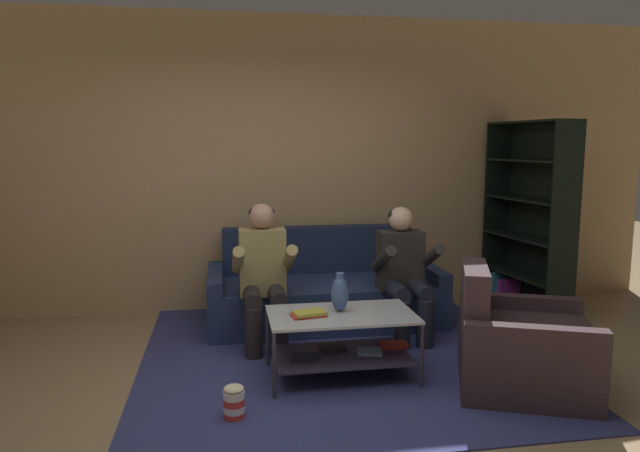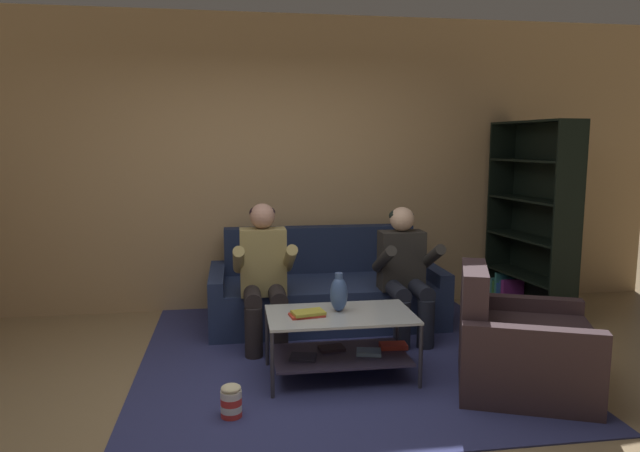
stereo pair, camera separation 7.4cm
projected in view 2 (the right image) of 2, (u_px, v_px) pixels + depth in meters
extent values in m
plane|color=#967C58|center=(285.00, 417.00, 3.49)|extent=(16.80, 16.80, 0.00)
cube|color=tan|center=(262.00, 165.00, 5.68)|extent=(8.40, 0.12, 2.90)
cube|color=navy|center=(326.00, 302.00, 5.30)|extent=(1.86, 0.96, 0.40)
cube|color=#1D2746|center=(320.00, 249.00, 5.62)|extent=(1.86, 0.18, 0.45)
cube|color=navy|center=(217.00, 300.00, 5.14)|extent=(0.13, 0.96, 0.52)
cube|color=navy|center=(428.00, 291.00, 5.44)|extent=(0.13, 0.96, 0.52)
cylinder|color=black|center=(254.00, 333.00, 4.43)|extent=(0.14, 0.14, 0.40)
cylinder|color=black|center=(279.00, 332.00, 4.46)|extent=(0.14, 0.14, 0.40)
cylinder|color=black|center=(252.00, 296.00, 4.57)|extent=(0.14, 0.42, 0.14)
cylinder|color=black|center=(277.00, 295.00, 4.60)|extent=(0.14, 0.42, 0.14)
cube|color=#998752|center=(263.00, 262.00, 4.75)|extent=(0.38, 0.22, 0.56)
cylinder|color=#998752|center=(239.00, 260.00, 4.54)|extent=(0.09, 0.49, 0.31)
cylinder|color=#998752|center=(289.00, 259.00, 4.60)|extent=(0.09, 0.49, 0.31)
sphere|color=tan|center=(262.00, 216.00, 4.69)|extent=(0.21, 0.21, 0.21)
ellipsoid|color=black|center=(262.00, 213.00, 4.71)|extent=(0.21, 0.21, 0.13)
cylinder|color=#1F232F|center=(402.00, 326.00, 4.60)|extent=(0.14, 0.14, 0.40)
cylinder|color=#1F232F|center=(426.00, 324.00, 4.63)|extent=(0.14, 0.14, 0.40)
cylinder|color=#1F232F|center=(396.00, 291.00, 4.74)|extent=(0.14, 0.42, 0.14)
cylinder|color=#1F232F|center=(419.00, 290.00, 4.77)|extent=(0.14, 0.42, 0.14)
cube|color=#2D2B29|center=(401.00, 260.00, 4.93)|extent=(0.38, 0.22, 0.51)
cylinder|color=#2D2B29|center=(384.00, 259.00, 4.72)|extent=(0.09, 0.49, 0.31)
cylinder|color=#2D2B29|center=(431.00, 258.00, 4.78)|extent=(0.09, 0.49, 0.31)
sphere|color=beige|center=(402.00, 219.00, 4.88)|extent=(0.21, 0.21, 0.21)
ellipsoid|color=black|center=(401.00, 216.00, 4.90)|extent=(0.21, 0.21, 0.13)
cube|color=#B4BBBE|center=(340.00, 315.00, 4.02)|extent=(1.03, 0.59, 0.02)
cube|color=#383046|center=(340.00, 355.00, 4.06)|extent=(0.95, 0.55, 0.02)
cylinder|color=#33313A|center=(272.00, 365.00, 3.70)|extent=(0.03, 0.03, 0.47)
cylinder|color=#33313A|center=(421.00, 356.00, 3.85)|extent=(0.03, 0.03, 0.47)
cylinder|color=#33313A|center=(267.00, 336.00, 4.25)|extent=(0.03, 0.03, 0.47)
cylinder|color=#33313A|center=(397.00, 329.00, 4.40)|extent=(0.03, 0.03, 0.47)
cube|color=#272535|center=(303.00, 357.00, 3.97)|extent=(0.21, 0.18, 0.02)
cube|color=#281D25|center=(332.00, 348.00, 4.14)|extent=(0.20, 0.15, 0.02)
cube|color=#789ABA|center=(369.00, 352.00, 4.06)|extent=(0.20, 0.17, 0.03)
cube|color=red|center=(393.00, 346.00, 4.18)|extent=(0.20, 0.13, 0.03)
cube|color=navy|center=(334.00, 350.00, 4.61)|extent=(3.00, 3.25, 0.01)
cube|color=slate|center=(334.00, 350.00, 4.61)|extent=(1.65, 1.79, 0.00)
ellipsoid|color=#3C5790|center=(339.00, 294.00, 4.06)|extent=(0.13, 0.13, 0.25)
cylinder|color=#3C5790|center=(339.00, 277.00, 4.04)|extent=(0.06, 0.06, 0.06)
cube|color=red|center=(307.00, 315.00, 3.96)|extent=(0.25, 0.17, 0.02)
cube|color=gold|center=(308.00, 313.00, 3.95)|extent=(0.24, 0.18, 0.02)
cube|color=black|center=(500.00, 213.00, 6.00)|extent=(0.31, 0.06, 1.87)
cube|color=black|center=(568.00, 226.00, 5.01)|extent=(0.31, 0.06, 1.87)
cube|color=black|center=(544.00, 218.00, 5.54)|extent=(0.15, 1.05, 1.87)
cube|color=black|center=(526.00, 312.00, 5.64)|extent=(0.43, 1.05, 0.02)
cube|color=black|center=(528.00, 276.00, 5.59)|extent=(0.43, 1.05, 0.02)
cube|color=black|center=(530.00, 238.00, 5.53)|extent=(0.43, 1.05, 0.02)
cube|color=black|center=(532.00, 200.00, 5.48)|extent=(0.43, 1.05, 0.02)
cube|color=black|center=(534.00, 161.00, 5.43)|extent=(0.43, 1.05, 0.02)
cube|color=black|center=(536.00, 122.00, 5.37)|extent=(0.43, 1.05, 0.02)
cube|color=silver|center=(497.00, 288.00, 6.08)|extent=(0.23, 0.06, 0.23)
cube|color=teal|center=(499.00, 288.00, 6.03)|extent=(0.22, 0.07, 0.24)
cube|color=#3C8743|center=(502.00, 290.00, 5.99)|extent=(0.23, 0.06, 0.22)
cube|color=teal|center=(505.00, 287.00, 5.94)|extent=(0.23, 0.06, 0.31)
cube|color=blue|center=(506.00, 293.00, 5.91)|extent=(0.22, 0.07, 0.21)
cube|color=#2C5DB0|center=(510.00, 292.00, 5.87)|extent=(0.25, 0.06, 0.25)
cube|color=purple|center=(512.00, 292.00, 5.83)|extent=(0.25, 0.08, 0.26)
cube|color=#37272B|center=(524.00, 357.00, 3.85)|extent=(1.02, 0.89, 0.45)
cube|color=#37272B|center=(474.00, 294.00, 3.87)|extent=(0.38, 0.63, 0.38)
cube|color=#37272B|center=(532.00, 371.00, 3.49)|extent=(0.83, 0.42, 0.55)
cube|color=#37272B|center=(519.00, 333.00, 4.20)|extent=(0.83, 0.42, 0.55)
cylinder|color=red|center=(232.00, 414.00, 3.48)|extent=(0.13, 0.13, 0.04)
cylinder|color=white|center=(231.00, 408.00, 3.47)|extent=(0.13, 0.13, 0.04)
cylinder|color=red|center=(231.00, 401.00, 3.46)|extent=(0.13, 0.13, 0.04)
cylinder|color=white|center=(231.00, 394.00, 3.46)|extent=(0.13, 0.13, 0.04)
ellipsoid|color=beige|center=(231.00, 388.00, 3.45)|extent=(0.12, 0.12, 0.05)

